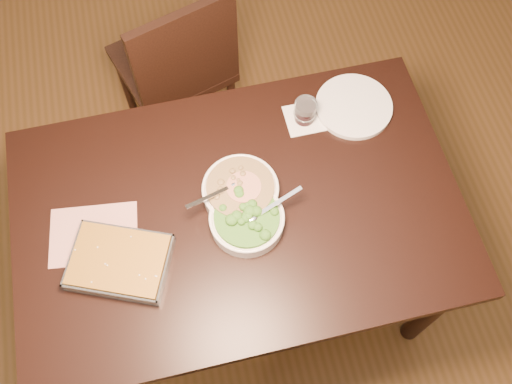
{
  "coord_description": "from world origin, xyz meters",
  "views": [
    {
      "loc": [
        -0.11,
        -0.73,
        2.37
      ],
      "look_at": [
        0.06,
        0.02,
        0.8
      ],
      "focal_mm": 40.0,
      "sensor_mm": 36.0,
      "label": 1
    }
  ],
  "objects_px": {
    "broccoli_bowl": "(247,219)",
    "chair_far": "(178,66)",
    "table": "(239,220)",
    "baking_dish": "(120,262)",
    "stew_bowl": "(240,190)",
    "wine_tumbler": "(305,111)",
    "dinner_plate": "(354,106)"
  },
  "relations": [
    {
      "from": "table",
      "to": "wine_tumbler",
      "type": "relative_size",
      "value": 16.54
    },
    {
      "from": "table",
      "to": "dinner_plate",
      "type": "xyz_separation_m",
      "value": [
        0.46,
        0.28,
        0.1
      ]
    },
    {
      "from": "table",
      "to": "broccoli_bowl",
      "type": "xyz_separation_m",
      "value": [
        0.02,
        -0.06,
        0.13
      ]
    },
    {
      "from": "broccoli_bowl",
      "to": "chair_far",
      "type": "bearing_deg",
      "value": 96.72
    },
    {
      "from": "wine_tumbler",
      "to": "baking_dish",
      "type": "bearing_deg",
      "value": -150.73
    },
    {
      "from": "table",
      "to": "baking_dish",
      "type": "height_order",
      "value": "baking_dish"
    },
    {
      "from": "broccoli_bowl",
      "to": "baking_dish",
      "type": "xyz_separation_m",
      "value": [
        -0.4,
        -0.04,
        -0.01
      ]
    },
    {
      "from": "broccoli_bowl",
      "to": "dinner_plate",
      "type": "distance_m",
      "value": 0.56
    },
    {
      "from": "wine_tumbler",
      "to": "chair_far",
      "type": "distance_m",
      "value": 0.7
    },
    {
      "from": "dinner_plate",
      "to": "stew_bowl",
      "type": "bearing_deg",
      "value": -152.26
    },
    {
      "from": "broccoli_bowl",
      "to": "dinner_plate",
      "type": "relative_size",
      "value": 0.99
    },
    {
      "from": "stew_bowl",
      "to": "wine_tumbler",
      "type": "height_order",
      "value": "stew_bowl"
    },
    {
      "from": "dinner_plate",
      "to": "chair_far",
      "type": "distance_m",
      "value": 0.79
    },
    {
      "from": "broccoli_bowl",
      "to": "chair_far",
      "type": "relative_size",
      "value": 0.29
    },
    {
      "from": "baking_dish",
      "to": "wine_tumbler",
      "type": "xyz_separation_m",
      "value": [
        0.67,
        0.38,
        0.02
      ]
    },
    {
      "from": "wine_tumbler",
      "to": "chair_far",
      "type": "xyz_separation_m",
      "value": [
        -0.37,
        0.52,
        -0.29
      ]
    },
    {
      "from": "table",
      "to": "baking_dish",
      "type": "distance_m",
      "value": 0.41
    },
    {
      "from": "broccoli_bowl",
      "to": "wine_tumbler",
      "type": "relative_size",
      "value": 3.07
    },
    {
      "from": "table",
      "to": "chair_far",
      "type": "relative_size",
      "value": 1.55
    },
    {
      "from": "wine_tumbler",
      "to": "dinner_plate",
      "type": "distance_m",
      "value": 0.18
    },
    {
      "from": "stew_bowl",
      "to": "broccoli_bowl",
      "type": "distance_m",
      "value": 0.1
    },
    {
      "from": "broccoli_bowl",
      "to": "baking_dish",
      "type": "relative_size",
      "value": 0.75
    },
    {
      "from": "dinner_plate",
      "to": "chair_far",
      "type": "height_order",
      "value": "chair_far"
    },
    {
      "from": "table",
      "to": "chair_far",
      "type": "height_order",
      "value": "chair_far"
    },
    {
      "from": "table",
      "to": "stew_bowl",
      "type": "xyz_separation_m",
      "value": [
        0.02,
        0.04,
        0.13
      ]
    },
    {
      "from": "broccoli_bowl",
      "to": "dinner_plate",
      "type": "height_order",
      "value": "broccoli_bowl"
    },
    {
      "from": "baking_dish",
      "to": "dinner_plate",
      "type": "relative_size",
      "value": 1.33
    },
    {
      "from": "stew_bowl",
      "to": "baking_dish",
      "type": "distance_m",
      "value": 0.42
    },
    {
      "from": "stew_bowl",
      "to": "wine_tumbler",
      "type": "bearing_deg",
      "value": 40.31
    },
    {
      "from": "broccoli_bowl",
      "to": "dinner_plate",
      "type": "bearing_deg",
      "value": 36.75
    },
    {
      "from": "wine_tumbler",
      "to": "table",
      "type": "bearing_deg",
      "value": -136.48
    },
    {
      "from": "baking_dish",
      "to": "stew_bowl",
      "type": "bearing_deg",
      "value": 42.91
    }
  ]
}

